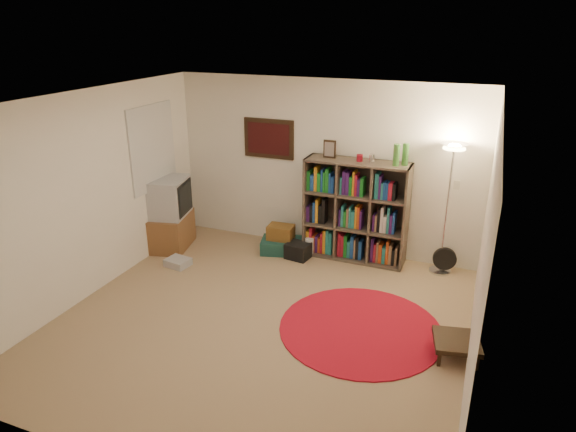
% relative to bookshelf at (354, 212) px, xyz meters
% --- Properties ---
extents(room, '(4.54, 4.54, 2.54)m').
position_rel_bookshelf_xyz_m(room, '(-0.59, -1.99, 0.56)').
color(room, '#9C7E5B').
rests_on(room, ground).
extents(bookshelf, '(1.45, 0.43, 1.74)m').
position_rel_bookshelf_xyz_m(bookshelf, '(0.00, 0.00, 0.00)').
color(bookshelf, '#4F4134').
rests_on(bookshelf, ground).
extents(floor_lamp, '(0.37, 0.37, 1.79)m').
position_rel_bookshelf_xyz_m(floor_lamp, '(1.24, -0.00, 0.79)').
color(floor_lamp, silver).
rests_on(floor_lamp, ground).
extents(floor_fan, '(0.32, 0.19, 0.36)m').
position_rel_bookshelf_xyz_m(floor_fan, '(1.29, 0.01, -0.52)').
color(floor_fan, black).
rests_on(floor_fan, ground).
extents(tv_stand, '(0.66, 0.84, 1.08)m').
position_rel_bookshelf_xyz_m(tv_stand, '(-2.64, -0.65, -0.18)').
color(tv_stand, brown).
rests_on(tv_stand, ground).
extents(dvd_box, '(0.35, 0.31, 0.11)m').
position_rel_bookshelf_xyz_m(dvd_box, '(-2.20, -1.17, -0.65)').
color(dvd_box, '#B2B3B7').
rests_on(dvd_box, ground).
extents(suitcase, '(0.71, 0.55, 0.20)m').
position_rel_bookshelf_xyz_m(suitcase, '(-1.01, -0.20, -0.60)').
color(suitcase, '#163E38').
rests_on(suitcase, ground).
extents(wicker_basket, '(0.39, 0.29, 0.21)m').
position_rel_bookshelf_xyz_m(wicker_basket, '(-1.04, -0.19, -0.39)').
color(wicker_basket, brown).
rests_on(wicker_basket, suitcase).
extents(duffel_bag, '(0.36, 0.32, 0.23)m').
position_rel_bookshelf_xyz_m(duffel_bag, '(-0.72, -0.31, -0.59)').
color(duffel_bag, black).
rests_on(duffel_bag, ground).
extents(paper_towel, '(0.14, 0.14, 0.26)m').
position_rel_bookshelf_xyz_m(paper_towel, '(-0.61, -0.16, -0.57)').
color(paper_towel, white).
rests_on(paper_towel, ground).
extents(red_rug, '(1.82, 1.82, 0.02)m').
position_rel_bookshelf_xyz_m(red_rug, '(0.57, -1.77, -0.69)').
color(red_rug, maroon).
rests_on(red_rug, ground).
extents(side_table, '(0.54, 0.54, 0.21)m').
position_rel_bookshelf_xyz_m(side_table, '(1.60, -1.89, -0.53)').
color(side_table, black).
rests_on(side_table, ground).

